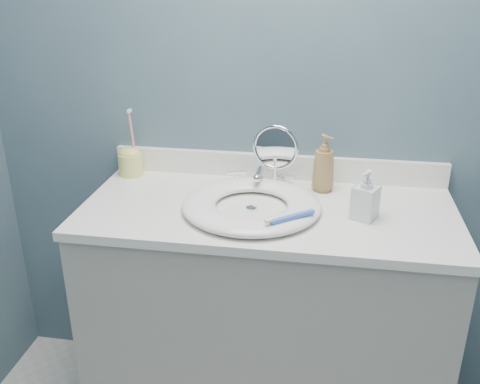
% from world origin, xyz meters
% --- Properties ---
extents(back_wall, '(2.20, 0.02, 2.40)m').
position_xyz_m(back_wall, '(0.00, 1.25, 1.20)').
color(back_wall, '#445766').
rests_on(back_wall, ground).
extents(vanity_cabinet, '(1.20, 0.55, 0.85)m').
position_xyz_m(vanity_cabinet, '(0.00, 0.97, 0.42)').
color(vanity_cabinet, '#A29C94').
rests_on(vanity_cabinet, ground).
extents(countertop, '(1.22, 0.57, 0.03)m').
position_xyz_m(countertop, '(0.00, 0.97, 0.86)').
color(countertop, white).
rests_on(countertop, vanity_cabinet).
extents(backsplash, '(1.22, 0.02, 0.09)m').
position_xyz_m(backsplash, '(0.00, 1.24, 0.93)').
color(backsplash, white).
rests_on(backsplash, countertop).
extents(basin, '(0.45, 0.45, 0.04)m').
position_xyz_m(basin, '(-0.05, 0.94, 0.90)').
color(basin, white).
rests_on(basin, countertop).
extents(drain, '(0.04, 0.04, 0.01)m').
position_xyz_m(drain, '(-0.05, 0.94, 0.88)').
color(drain, silver).
rests_on(drain, countertop).
extents(faucet, '(0.25, 0.13, 0.07)m').
position_xyz_m(faucet, '(-0.05, 1.14, 0.91)').
color(faucet, silver).
rests_on(faucet, countertop).
extents(makeup_mirror, '(0.16, 0.09, 0.24)m').
position_xyz_m(makeup_mirror, '(0.01, 1.12, 1.01)').
color(makeup_mirror, silver).
rests_on(makeup_mirror, countertop).
extents(soap_bottle_amber, '(0.11, 0.11, 0.20)m').
position_xyz_m(soap_bottle_amber, '(0.17, 1.15, 0.98)').
color(soap_bottle_amber, olive).
rests_on(soap_bottle_amber, countertop).
extents(soap_bottle_clear, '(0.10, 0.10, 0.16)m').
position_xyz_m(soap_bottle_clear, '(0.31, 0.94, 0.96)').
color(soap_bottle_clear, silver).
rests_on(soap_bottle_clear, countertop).
extents(toothbrush_holder, '(0.09, 0.09, 0.25)m').
position_xyz_m(toothbrush_holder, '(-0.54, 1.18, 0.94)').
color(toothbrush_holder, '#E0DB70').
rests_on(toothbrush_holder, countertop).
extents(toothbrush_lying, '(0.14, 0.12, 0.02)m').
position_xyz_m(toothbrush_lying, '(0.08, 0.82, 0.92)').
color(toothbrush_lying, blue).
rests_on(toothbrush_lying, basin).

